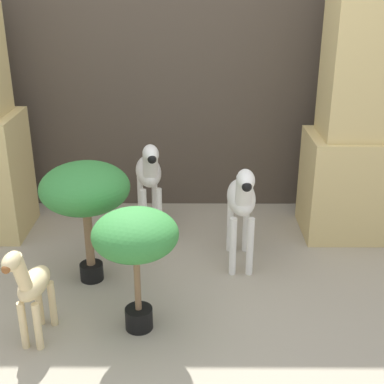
# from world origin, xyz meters

# --- Properties ---
(ground_plane) EXTENTS (14.00, 14.00, 0.00)m
(ground_plane) POSITION_xyz_m (0.00, 0.00, 0.00)
(ground_plane) COLOR #9E937F
(wall_back) EXTENTS (6.40, 0.08, 2.20)m
(wall_back) POSITION_xyz_m (0.00, 1.67, 1.10)
(wall_back) COLOR #473D33
(wall_back) RESTS_ON ground_plane
(rock_pillar_right) EXTENTS (0.72, 0.46, 1.60)m
(rock_pillar_right) POSITION_xyz_m (1.26, 1.20, 0.72)
(rock_pillar_right) COLOR #D1B775
(rock_pillar_right) RESTS_ON ground_plane
(zebra_right) EXTENTS (0.16, 0.51, 0.65)m
(zebra_right) POSITION_xyz_m (0.45, 0.75, 0.41)
(zebra_right) COLOR white
(zebra_right) RESTS_ON ground_plane
(zebra_left) EXTENTS (0.22, 0.52, 0.65)m
(zebra_left) POSITION_xyz_m (-0.09, 1.16, 0.41)
(zebra_left) COLOR white
(zebra_left) RESTS_ON ground_plane
(giraffe_figurine) EXTENTS (0.14, 0.37, 0.54)m
(giraffe_figurine) POSITION_xyz_m (-0.54, 0.06, 0.29)
(giraffe_figurine) COLOR beige
(giraffe_figurine) RESTS_ON ground_plane
(potted_palm_front) EXTENTS (0.39, 0.39, 0.61)m
(potted_palm_front) POSITION_xyz_m (-0.07, 0.16, 0.48)
(potted_palm_front) COLOR black
(potted_palm_front) RESTS_ON ground_plane
(potted_palm_back) EXTENTS (0.47, 0.47, 0.68)m
(potted_palm_back) POSITION_xyz_m (-0.38, 0.59, 0.53)
(potted_palm_back) COLOR black
(potted_palm_back) RESTS_ON ground_plane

